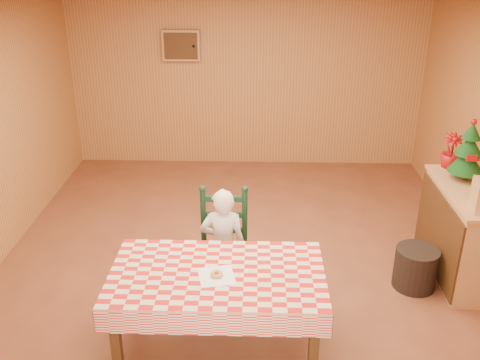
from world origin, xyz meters
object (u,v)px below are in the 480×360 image
ladder_chair (224,248)px  storage_bin (415,268)px  dining_table (217,281)px  seated_child (223,246)px  shelf_unit (463,233)px  christmas_tree (468,152)px

ladder_chair → storage_bin: bearing=5.7°
dining_table → seated_child: size_ratio=1.47×
shelf_unit → seated_child: bearing=-168.3°
seated_child → shelf_unit: bearing=-168.3°
shelf_unit → storage_bin: 0.61m
ladder_chair → seated_child: seated_child is taller
shelf_unit → ladder_chair: bearing=-169.7°
storage_bin → dining_table: bearing=-152.1°
dining_table → shelf_unit: shelf_unit is taller
ladder_chair → christmas_tree: bearing=16.1°
seated_child → storage_bin: (1.83, 0.24, -0.36)m
seated_child → shelf_unit: 2.38m
shelf_unit → storage_bin: bearing=-154.0°
dining_table → ladder_chair: (-0.00, 0.79, -0.18)m
dining_table → christmas_tree: size_ratio=2.67×
seated_child → christmas_tree: size_ratio=1.81×
seated_child → christmas_tree: bearing=-162.6°
storage_bin → christmas_tree: bearing=44.3°
dining_table → storage_bin: dining_table is taller
dining_table → shelf_unit: size_ratio=1.34×
shelf_unit → christmas_tree: (0.01, 0.25, 0.74)m
storage_bin → seated_child: bearing=-172.5°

